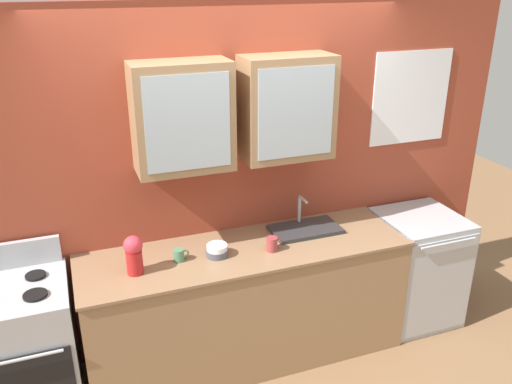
{
  "coord_description": "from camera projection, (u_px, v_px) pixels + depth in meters",
  "views": [
    {
      "loc": [
        -1.09,
        -3.11,
        2.71
      ],
      "look_at": [
        0.07,
        0.0,
        1.33
      ],
      "focal_mm": 37.54,
      "sensor_mm": 36.0,
      "label": 1
    }
  ],
  "objects": [
    {
      "name": "dishwasher",
      "position": [
        415.0,
        268.0,
        4.37
      ],
      "size": [
        0.64,
        0.66,
        0.91
      ],
      "color": "#ADAFB5",
      "rests_on": "ground_plane"
    },
    {
      "name": "ground_plane",
      "position": [
        247.0,
        354.0,
        4.08
      ],
      "size": [
        10.0,
        10.0,
        0.0
      ],
      "primitive_type": "plane",
      "color": "brown"
    },
    {
      "name": "cup_near_sink",
      "position": [
        272.0,
        244.0,
        3.68
      ],
      "size": [
        0.12,
        0.08,
        0.1
      ],
      "color": "#993838",
      "rests_on": "counter"
    },
    {
      "name": "bowl_stack",
      "position": [
        217.0,
        250.0,
        3.62
      ],
      "size": [
        0.15,
        0.15,
        0.08
      ],
      "color": "#4C4C54",
      "rests_on": "counter"
    },
    {
      "name": "cup_near_bowls",
      "position": [
        179.0,
        255.0,
        3.56
      ],
      "size": [
        0.11,
        0.07,
        0.08
      ],
      "color": "#4C7F59",
      "rests_on": "counter"
    },
    {
      "name": "counter",
      "position": [
        247.0,
        303.0,
        3.9
      ],
      "size": [
        2.32,
        0.68,
        0.91
      ],
      "color": "#93704C",
      "rests_on": "ground_plane"
    },
    {
      "name": "stove_range",
      "position": [
        22.0,
        351.0,
        3.41
      ],
      "size": [
        0.67,
        0.67,
        1.09
      ],
      "color": "#ADAFB5",
      "rests_on": "ground_plane"
    },
    {
      "name": "vase",
      "position": [
        134.0,
        254.0,
        3.37
      ],
      "size": [
        0.12,
        0.12,
        0.26
      ],
      "color": "#B21E1E",
      "rests_on": "counter"
    },
    {
      "name": "back_wall_unit",
      "position": [
        231.0,
        169.0,
        3.85
      ],
      "size": [
        4.43,
        0.41,
        2.54
      ],
      "color": "#993D28",
      "rests_on": "ground_plane"
    },
    {
      "name": "sink_faucet",
      "position": [
        305.0,
        228.0,
        3.97
      ],
      "size": [
        0.51,
        0.29,
        0.24
      ],
      "color": "#2D2D30",
      "rests_on": "counter"
    }
  ]
}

